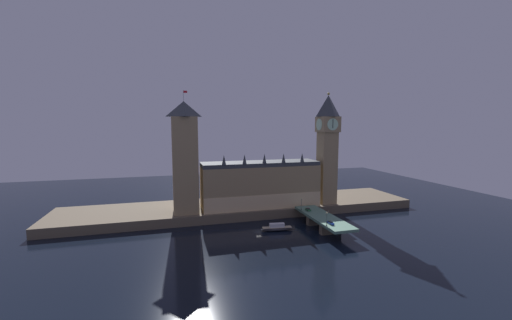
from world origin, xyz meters
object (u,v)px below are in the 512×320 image
(clock_tower, at_px, (327,146))
(car_northbound_trail, at_px, (330,223))
(car_northbound_lead, at_px, (308,209))
(pedestrian_mid_walk, at_px, (329,212))
(street_lamp_near, at_px, (327,217))
(boat_upstream, at_px, (277,228))
(street_lamp_far, at_px, (301,202))
(victoria_tower, at_px, (185,157))

(clock_tower, height_order, car_northbound_trail, clock_tower)
(car_northbound_lead, bearing_deg, pedestrian_mid_walk, -43.88)
(street_lamp_near, bearing_deg, clock_tower, 61.97)
(clock_tower, distance_m, boat_upstream, 65.44)
(car_northbound_lead, relative_size, street_lamp_far, 0.59)
(victoria_tower, distance_m, street_lamp_near, 83.20)
(car_northbound_lead, xyz_separation_m, street_lamp_far, (-3.23, 2.00, 3.84))
(clock_tower, distance_m, pedestrian_mid_walk, 45.54)
(car_northbound_trail, relative_size, pedestrian_mid_walk, 2.80)
(street_lamp_far, bearing_deg, car_northbound_lead, -31.73)
(boat_upstream, bearing_deg, car_northbound_trail, -36.73)
(victoria_tower, bearing_deg, boat_upstream, -33.87)
(car_northbound_lead, xyz_separation_m, car_northbound_trail, (0.00, -25.38, 0.02))
(street_lamp_near, height_order, street_lamp_far, street_lamp_far)
(victoria_tower, bearing_deg, car_northbound_trail, -34.84)
(car_northbound_trail, height_order, street_lamp_near, street_lamp_near)
(car_northbound_lead, relative_size, street_lamp_near, 0.60)
(clock_tower, xyz_separation_m, pedestrian_mid_walk, (-12.90, -26.94, -34.37))
(car_northbound_trail, distance_m, street_lamp_far, 27.83)
(clock_tower, bearing_deg, car_northbound_lead, -138.71)
(street_lamp_far, xyz_separation_m, boat_upstream, (-18.57, -11.11, -9.74))
(victoria_tower, relative_size, car_northbound_trail, 14.76)
(car_northbound_lead, relative_size, boat_upstream, 0.24)
(clock_tower, distance_m, victoria_tower, 87.69)
(clock_tower, distance_m, street_lamp_far, 42.82)
(car_northbound_lead, xyz_separation_m, boat_upstream, (-21.79, -9.12, -5.90))
(boat_upstream, bearing_deg, pedestrian_mid_walk, 1.81)
(clock_tower, relative_size, car_northbound_trail, 14.97)
(car_northbound_lead, bearing_deg, car_northbound_trail, -90.00)
(car_northbound_trail, distance_m, pedestrian_mid_walk, 19.20)
(car_northbound_trail, bearing_deg, street_lamp_near, -147.40)
(street_lamp_near, xyz_separation_m, street_lamp_far, (0.00, 29.44, 0.08))
(street_lamp_near, bearing_deg, street_lamp_far, 90.00)
(pedestrian_mid_walk, bearing_deg, boat_upstream, -178.19)
(car_northbound_lead, xyz_separation_m, street_lamp_near, (-3.23, -27.44, 3.75))
(street_lamp_far, relative_size, boat_upstream, 0.41)
(victoria_tower, height_order, car_northbound_lead, victoria_tower)
(car_northbound_lead, bearing_deg, street_lamp_near, -96.71)
(clock_tower, xyz_separation_m, victoria_tower, (-87.51, 1.86, -5.26))
(victoria_tower, xyz_separation_m, street_lamp_far, (62.90, -18.65, -25.50))
(victoria_tower, height_order, street_lamp_near, victoria_tower)
(pedestrian_mid_walk, relative_size, boat_upstream, 0.09)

